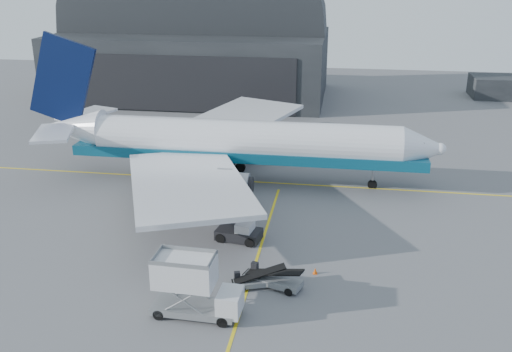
% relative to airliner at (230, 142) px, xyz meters
% --- Properties ---
extents(ground, '(200.00, 200.00, 0.00)m').
position_rel_airliner_xyz_m(ground, '(6.03, -20.12, -4.78)').
color(ground, '#565659').
rests_on(ground, ground).
extents(taxi_lines, '(80.00, 42.12, 0.02)m').
position_rel_airliner_xyz_m(taxi_lines, '(6.03, -7.45, -4.77)').
color(taxi_lines, yellow).
rests_on(taxi_lines, ground).
extents(hangar, '(50.00, 28.30, 28.00)m').
position_rel_airliner_xyz_m(hangar, '(-15.97, 44.83, 4.76)').
color(hangar, black).
rests_on(hangar, ground).
extents(distant_bldg_a, '(14.00, 8.00, 4.00)m').
position_rel_airliner_xyz_m(distant_bldg_a, '(44.03, 51.88, -4.78)').
color(distant_bldg_a, black).
rests_on(distant_bldg_a, ground).
extents(airliner, '(48.70, 47.22, 17.09)m').
position_rel_airliner_xyz_m(airliner, '(0.00, 0.00, 0.00)').
color(airliner, white).
rests_on(airliner, ground).
extents(catering_truck, '(6.70, 2.74, 4.55)m').
position_rel_airliner_xyz_m(catering_truck, '(2.74, -27.58, -2.48)').
color(catering_truck, slate).
rests_on(catering_truck, ground).
extents(pushback_tug, '(4.42, 3.01, 1.90)m').
position_rel_airliner_xyz_m(pushback_tug, '(3.93, -15.15, -4.07)').
color(pushback_tug, black).
rests_on(pushback_tug, ground).
extents(belt_loader_a, '(4.40, 2.67, 1.66)m').
position_rel_airliner_xyz_m(belt_loader_a, '(6.81, -22.95, -4.27)').
color(belt_loader_a, slate).
rests_on(belt_loader_a, ground).
extents(belt_loader_b, '(5.09, 2.95, 1.91)m').
position_rel_airliner_xyz_m(belt_loader_b, '(7.92, -22.71, -4.19)').
color(belt_loader_b, slate).
rests_on(belt_loader_b, ground).
extents(traffic_cone, '(0.37, 0.37, 0.54)m').
position_rel_airliner_xyz_m(traffic_cone, '(11.21, -20.32, -4.53)').
color(traffic_cone, '#DB4C06').
rests_on(traffic_cone, ground).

